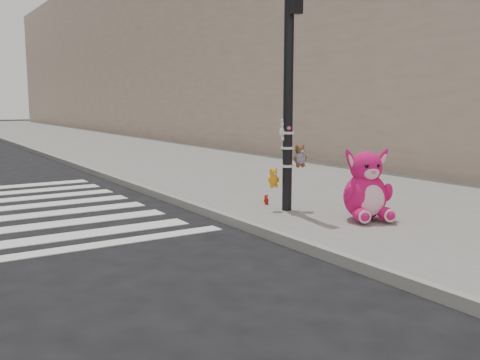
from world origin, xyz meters
TOP-DOWN VIEW (x-y plane):
  - ground at (0.00, 0.00)m, footprint 120.00×120.00m
  - sidewalk_near at (5.00, 10.00)m, footprint 7.00×80.00m
  - curb_edge at (1.55, 10.00)m, footprint 0.12×80.00m
  - bld_near at (10.50, 20.00)m, footprint 5.00×60.00m
  - signal_pole at (2.62, 1.81)m, footprint 0.66×0.48m
  - pink_bunny at (3.19, 0.57)m, footprint 0.92×1.00m
  - red_teddy at (2.60, 2.40)m, footprint 0.14×0.11m

SIDE VIEW (x-z plane):
  - ground at x=0.00m, z-range 0.00..0.00m
  - sidewalk_near at x=5.00m, z-range 0.00..0.14m
  - curb_edge at x=1.55m, z-range -0.01..0.15m
  - red_teddy at x=2.60m, z-range 0.14..0.31m
  - pink_bunny at x=3.19m, z-range 0.04..1.16m
  - signal_pole at x=2.62m, z-range -0.15..3.85m
  - bld_near at x=10.50m, z-range 0.00..10.00m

